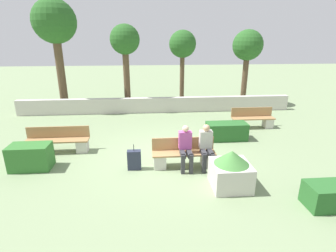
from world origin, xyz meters
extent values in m
plane|color=gray|center=(0.00, 0.00, 0.00)|extent=(60.00, 60.00, 0.00)
cube|color=beige|center=(0.00, 5.46, 0.39)|extent=(14.20, 0.30, 0.79)
cube|color=#A37A4C|center=(0.54, -0.76, 0.44)|extent=(1.92, 0.44, 0.05)
cube|color=#A37A4C|center=(0.54, -0.52, 0.66)|extent=(1.92, 0.04, 0.40)
cube|color=beige|center=(-0.19, -0.76, 0.21)|extent=(0.36, 0.40, 0.41)
cube|color=beige|center=(1.27, -0.76, 0.21)|extent=(0.36, 0.40, 0.41)
cube|color=#A37A4C|center=(4.07, 2.58, 0.44)|extent=(1.84, 0.44, 0.05)
cube|color=#A37A4C|center=(4.07, 2.82, 0.66)|extent=(1.84, 0.04, 0.40)
cube|color=beige|center=(3.38, 2.58, 0.21)|extent=(0.36, 0.40, 0.41)
cube|color=beige|center=(4.75, 2.58, 0.21)|extent=(0.36, 0.40, 0.41)
cube|color=#A37A4C|center=(-3.64, 0.64, 0.44)|extent=(2.13, 0.44, 0.05)
cube|color=#A37A4C|center=(-3.64, 0.88, 0.66)|extent=(2.13, 0.04, 0.40)
cube|color=beige|center=(-4.47, 0.64, 0.21)|extent=(0.36, 0.40, 0.41)
cube|color=beige|center=(-2.81, 0.64, 0.21)|extent=(0.36, 0.40, 0.41)
cube|color=#333338|center=(0.47, -0.97, 0.53)|extent=(0.14, 0.46, 0.13)
cube|color=#333338|center=(0.67, -0.97, 0.53)|extent=(0.14, 0.46, 0.13)
cube|color=#333338|center=(0.45, -1.20, 0.30)|extent=(0.11, 0.11, 0.59)
cube|color=#333338|center=(0.69, -1.20, 0.30)|extent=(0.11, 0.11, 0.59)
cube|color=#B74C9E|center=(0.57, -0.73, 0.86)|extent=(0.38, 0.22, 0.54)
sphere|color=beige|center=(0.57, -0.75, 1.23)|extent=(0.19, 0.19, 0.19)
cube|color=#333338|center=(1.10, -0.97, 0.53)|extent=(0.14, 0.46, 0.13)
cube|color=#333338|center=(1.30, -0.97, 0.53)|extent=(0.14, 0.46, 0.13)
cube|color=#333338|center=(1.08, -1.20, 0.30)|extent=(0.11, 0.11, 0.59)
cube|color=#333338|center=(1.32, -1.20, 0.30)|extent=(0.11, 0.11, 0.59)
cube|color=beige|center=(1.20, -0.73, 0.86)|extent=(0.38, 0.22, 0.54)
sphere|color=tan|center=(1.20, -0.75, 1.24)|extent=(0.21, 0.21, 0.21)
cube|color=#33702D|center=(-4.06, -0.50, 0.38)|extent=(1.17, 0.67, 0.76)
cube|color=#286028|center=(2.51, 1.36, 0.33)|extent=(1.54, 0.69, 0.66)
cube|color=beige|center=(1.60, -2.00, 0.34)|extent=(0.98, 0.98, 0.68)
cone|color=#47843D|center=(1.60, -2.00, 0.85)|extent=(0.91, 0.91, 0.35)
cube|color=#282D42|center=(-0.96, -0.80, 0.30)|extent=(0.41, 0.20, 0.60)
cylinder|color=#333338|center=(-0.96, -0.80, 0.70)|extent=(0.02, 0.02, 0.20)
cylinder|color=brown|center=(-5.01, 6.48, 1.97)|extent=(0.42, 0.42, 3.94)
sphere|color=#285B23|center=(-5.01, 6.48, 4.54)|extent=(2.18, 2.18, 2.18)
cylinder|color=brown|center=(-1.56, 6.18, 1.63)|extent=(0.33, 0.33, 3.26)
sphere|color=#285B23|center=(-1.56, 6.18, 3.68)|extent=(1.52, 1.52, 1.52)
cylinder|color=brown|center=(1.53, 7.06, 1.51)|extent=(0.25, 0.25, 3.02)
sphere|color=#285B23|center=(1.53, 7.06, 3.43)|extent=(1.50, 1.50, 1.50)
cylinder|color=brown|center=(5.17, 6.87, 1.45)|extent=(0.32, 0.32, 2.90)
sphere|color=#285B23|center=(5.17, 6.87, 3.36)|extent=(1.69, 1.69, 1.69)
camera|label=1|loc=(-0.56, -7.95, 3.79)|focal=28.00mm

